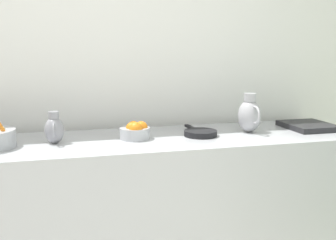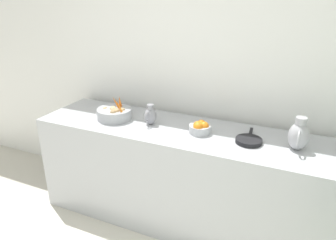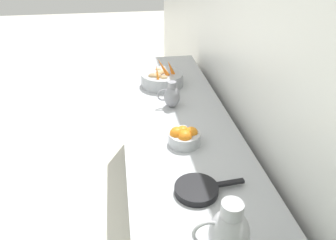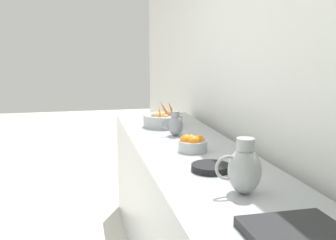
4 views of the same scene
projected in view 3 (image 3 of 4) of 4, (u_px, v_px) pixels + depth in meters
The scene contains 7 objects.
tile_wall_left at pixel (331, 80), 1.29m from camera, with size 0.10×8.58×3.00m, color white.
prep_counter at pixel (183, 202), 2.17m from camera, with size 0.69×2.90×0.93m, color #ADAFB5.
vegetable_colander at pixel (162, 79), 2.59m from camera, with size 0.32×0.32×0.23m.
orange_bowl at pixel (184, 137), 1.89m from camera, with size 0.18×0.18×0.11m.
metal_pitcher_tall at pixel (228, 232), 1.22m from camera, with size 0.21×0.15×0.25m.
metal_pitcher_short at pixel (172, 96), 2.27m from camera, with size 0.15×0.11×0.18m.
skillet_on_counter at pixel (198, 189), 1.56m from camera, with size 0.34×0.20×0.03m.
Camera 3 is at (-1.16, 1.58, 2.01)m, focal length 36.27 mm.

